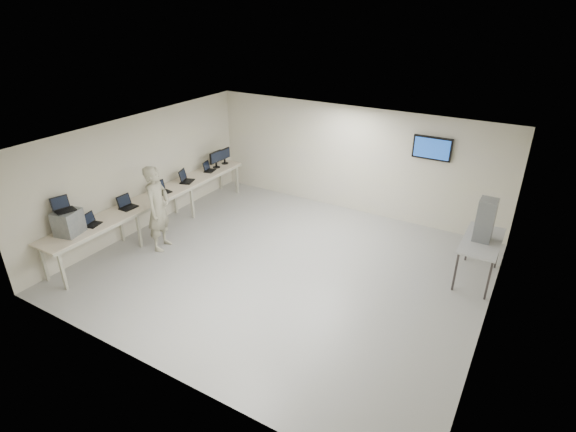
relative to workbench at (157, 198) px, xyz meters
The scene contains 14 objects.
room 3.67m from the workbench, ahead, with size 8.01×7.01×2.81m.
workbench is the anchor object (origin of this frame).
equipment_box 2.32m from the workbench, 91.56° to the right, with size 0.42×0.49×0.51m, color gray.
laptop_on_box 2.39m from the workbench, 92.96° to the right, with size 0.39×0.42×0.28m.
laptop_0 1.81m from the workbench, 91.14° to the right, with size 0.33×0.36×0.25m.
laptop_1 0.85m from the workbench, 94.73° to the right, with size 0.31×0.38×0.29m.
laptop_2 0.25m from the workbench, 98.00° to the left, with size 0.36×0.41×0.29m.
laptop_3 1.08m from the workbench, 91.42° to the left, with size 0.44×0.46×0.30m.
laptop_4 2.01m from the workbench, 90.82° to the left, with size 0.33×0.37×0.25m.
monitor_near 2.35m from the workbench, 90.28° to the left, with size 0.21×0.47×0.46m.
monitor_far 2.74m from the workbench, 90.24° to the left, with size 0.20×0.44×0.44m.
soldier 0.98m from the workbench, 41.65° to the right, with size 0.72×0.47×1.97m, color #6B6F5B.
side_table 7.38m from the workbench, 13.01° to the left, with size 0.70×1.51×0.90m.
storage_bins 7.37m from the workbench, 13.04° to the left, with size 0.33×0.36×0.86m.
Camera 1 is at (4.23, -6.98, 5.20)m, focal length 28.00 mm.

